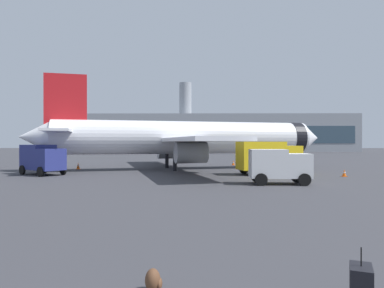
{
  "coord_description": "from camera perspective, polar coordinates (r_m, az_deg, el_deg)",
  "views": [
    {
      "loc": [
        -0.16,
        -2.48,
        3.1
      ],
      "look_at": [
        -0.49,
        23.34,
        3.0
      ],
      "focal_mm": 33.07,
      "sensor_mm": 36.0,
      "label": 1
    }
  ],
  "objects": [
    {
      "name": "airplane_at_gate",
      "position": [
        41.34,
        -1.06,
        0.99
      ],
      "size": [
        35.26,
        32.13,
        10.5
      ],
      "color": "white",
      "rests_on": "ground"
    },
    {
      "name": "service_truck",
      "position": [
        37.09,
        -23.01,
        -2.1
      ],
      "size": [
        5.15,
        4.67,
        2.9
      ],
      "color": "navy",
      "rests_on": "ground"
    },
    {
      "name": "fuel_truck",
      "position": [
        35.12,
        12.18,
        -1.95
      ],
      "size": [
        6.38,
        3.78,
        3.2
      ],
      "color": "yellow",
      "rests_on": "ground"
    },
    {
      "name": "cargo_van",
      "position": [
        27.12,
        13.83,
        -3.27
      ],
      "size": [
        4.44,
        2.41,
        2.6
      ],
      "color": "white",
      "rests_on": "ground"
    },
    {
      "name": "safety_cone_near",
      "position": [
        43.46,
        -17.89,
        -3.36
      ],
      "size": [
        0.44,
        0.44,
        0.79
      ],
      "color": "#F2590C",
      "rests_on": "ground"
    },
    {
      "name": "safety_cone_mid",
      "position": [
        35.23,
        23.35,
        -4.34
      ],
      "size": [
        0.44,
        0.44,
        0.63
      ],
      "color": "#F2590C",
      "rests_on": "ground"
    },
    {
      "name": "safety_cone_far",
      "position": [
        48.67,
        6.68,
        -3.06
      ],
      "size": [
        0.44,
        0.44,
        0.64
      ],
      "color": "#F2590C",
      "rests_on": "ground"
    },
    {
      "name": "rolling_suitcase",
      "position": [
        7.95,
        25.62,
        -19.74
      ],
      "size": [
        0.61,
        0.74,
        1.1
      ],
      "color": "black",
      "rests_on": "ground"
    },
    {
      "name": "traveller_backpack",
      "position": [
        7.91,
        -6.23,
        -21.05
      ],
      "size": [
        0.36,
        0.4,
        0.48
      ],
      "color": "brown",
      "rests_on": "ground"
    },
    {
      "name": "terminal_building",
      "position": [
        128.5,
        4.5,
        1.74
      ],
      "size": [
        92.1,
        22.37,
        24.81
      ],
      "color": "gray",
      "rests_on": "ground"
    }
  ]
}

